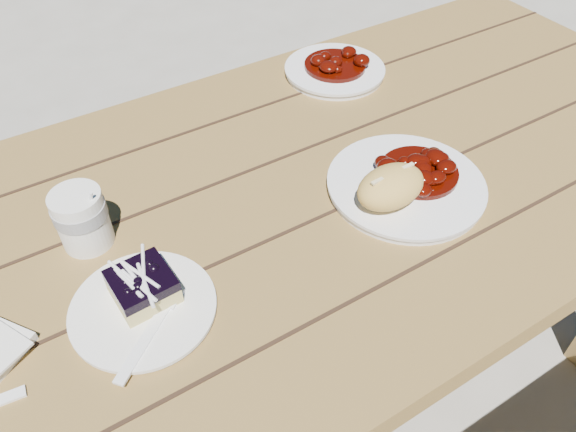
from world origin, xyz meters
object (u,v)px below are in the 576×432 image
main_plate (406,186)px  dessert_plate (143,309)px  bread_roll (391,187)px  second_plate (335,71)px  blueberry_cake (143,286)px  picnic_table (235,280)px  coffee_cup (82,219)px

main_plate → dessert_plate: size_ratio=1.33×
bread_roll → dessert_plate: bread_roll is taller
bread_roll → dessert_plate: 0.41m
main_plate → second_plate: 0.38m
blueberry_cake → second_plate: bearing=29.0°
bread_roll → dessert_plate: size_ratio=0.62×
main_plate → picnic_table: bearing=160.5°
picnic_table → second_plate: second_plate is taller
second_plate → bread_roll: bearing=-113.5°
picnic_table → blueberry_cake: (-0.17, -0.09, 0.19)m
dessert_plate → main_plate: bearing=0.4°
picnic_table → blueberry_cake: 0.27m
main_plate → blueberry_cake: size_ratio=3.14×
dessert_plate → coffee_cup: bearing=97.4°
coffee_cup → bread_roll: bearing=-23.1°
picnic_table → bread_roll: 0.33m
main_plate → coffee_cup: 0.52m
main_plate → blueberry_cake: (-0.46, 0.01, 0.02)m
main_plate → dessert_plate: (-0.47, -0.00, -0.00)m
picnic_table → blueberry_cake: size_ratio=24.35×
bread_roll → blueberry_cake: bearing=175.5°
picnic_table → second_plate: (0.40, 0.27, 0.17)m
main_plate → dessert_plate: main_plate is taller
bread_roll → second_plate: size_ratio=0.58×
blueberry_cake → coffee_cup: size_ratio=0.87×
coffee_cup → second_plate: (0.60, 0.20, -0.04)m
blueberry_cake → coffee_cup: bearing=98.9°
second_plate → coffee_cup: bearing=-161.4°
blueberry_cake → second_plate: blueberry_cake is taller
coffee_cup → blueberry_cake: bearing=-78.2°
main_plate → second_plate: (0.11, 0.37, 0.00)m
picnic_table → bread_roll: (0.23, -0.12, 0.21)m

